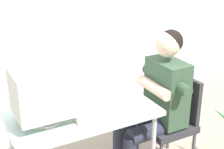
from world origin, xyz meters
TOP-DOWN VIEW (x-y plane):
  - desk at (0.00, 0.00)m, footprint 1.12×0.60m
  - crt_monitor at (-0.29, -0.01)m, footprint 0.42×0.35m
  - keyboard at (-0.01, 0.03)m, footprint 0.21×0.47m
  - office_chair at (0.87, -0.01)m, footprint 0.42×0.42m
  - person_seated at (0.68, -0.01)m, footprint 0.70×0.58m

SIDE VIEW (x-z plane):
  - office_chair at x=0.87m, z-range 0.05..0.90m
  - desk at x=0.00m, z-range 0.31..1.06m
  - person_seated at x=0.68m, z-range 0.05..1.34m
  - keyboard at x=-0.01m, z-range 0.75..0.78m
  - crt_monitor at x=-0.29m, z-range 0.78..1.18m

